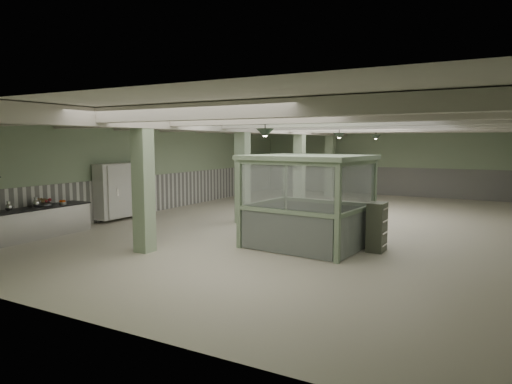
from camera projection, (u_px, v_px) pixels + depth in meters
The scene contains 30 objects.
floor at pixel (319, 224), 15.89m from camera, with size 20.00×20.00×0.00m, color beige.
ceiling at pixel (321, 120), 15.50m from camera, with size 14.00×20.00×0.02m, color silver.
wall_back at pixel (387, 162), 24.40m from camera, with size 14.00×0.02×3.60m, color #97AF8C.
wall_front at pixel (84, 210), 6.99m from camera, with size 14.00×0.02×3.60m, color #97AF8C.
wall_left at pixel (162, 167), 19.06m from camera, with size 0.02×20.00×3.60m, color #97AF8C.
wainscot_left at pixel (163, 192), 19.16m from camera, with size 0.05×19.90×1.50m, color silver.
wainscot_back at pixel (386, 181), 24.49m from camera, with size 13.90×0.05×1.50m, color silver.
girder at pixel (256, 127), 16.72m from camera, with size 0.45×19.90×0.40m, color beige.
beam_a at pixel (184, 112), 8.99m from camera, with size 13.90×0.35×0.32m, color beige.
beam_b at pixel (247, 118), 11.17m from camera, with size 13.90×0.35×0.32m, color beige.
beam_c at pixel (290, 122), 13.34m from camera, with size 13.90×0.35×0.32m, color beige.
beam_d at pixel (320, 125), 15.52m from camera, with size 13.90×0.35×0.32m, color beige.
beam_e at pixel (344, 127), 17.69m from camera, with size 13.90×0.35×0.32m, color beige.
beam_f at pixel (362, 129), 19.87m from camera, with size 13.90×0.35×0.32m, color beige.
beam_g at pixel (376, 130), 22.05m from camera, with size 13.90×0.35×0.32m, color beige.
column_a at pixel (143, 183), 11.67m from camera, with size 0.42×0.42×3.60m, color #9BB491.
column_b at pixel (243, 172), 16.03m from camera, with size 0.42×0.42×3.60m, color #9BB491.
column_c at pixel (299, 165), 20.38m from camera, with size 0.42×0.42×3.60m, color #9BB491.
column_d at pixel (330, 162), 23.86m from camera, with size 0.42×0.42×3.60m, color #9BB491.
pendant_front at pixel (265, 133), 10.97m from camera, with size 0.44×0.44×0.22m, color #2D3C2F.
pendant_mid at pixel (339, 136), 15.75m from camera, with size 0.44×0.44×0.22m, color #2D3C2F.
pendant_back at pixel (376, 137), 20.11m from camera, with size 0.44×0.44×0.22m, color #2D3C2F.
prep_counter at pixel (12, 226), 12.89m from camera, with size 0.85×4.88×0.91m.
pitcher_near at pixel (36, 203), 13.52m from camera, with size 0.21×0.24×0.31m, color silver, non-canonical shape.
pitcher_far at pixel (9, 206), 12.78m from camera, with size 0.20×0.23×0.29m, color silver, non-canonical shape.
veg_colander at pixel (44, 203), 13.79m from camera, with size 0.49×0.49×0.22m, color #3F3F44, non-canonical shape.
orange_bowl at pixel (63, 204), 14.13m from camera, with size 0.23×0.23×0.08m, color #B2B2B7.
walkin_cooler at pixel (122, 193), 16.62m from camera, with size 0.97×2.13×1.95m.
guard_booth at pixel (308, 184), 12.29m from camera, with size 3.33×2.90×2.49m.
filing_cabinet at pixel (377, 227), 11.83m from camera, with size 0.41×0.59×1.28m, color #565B4C.
Camera 1 is at (5.65, -14.79, 2.83)m, focal length 32.00 mm.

